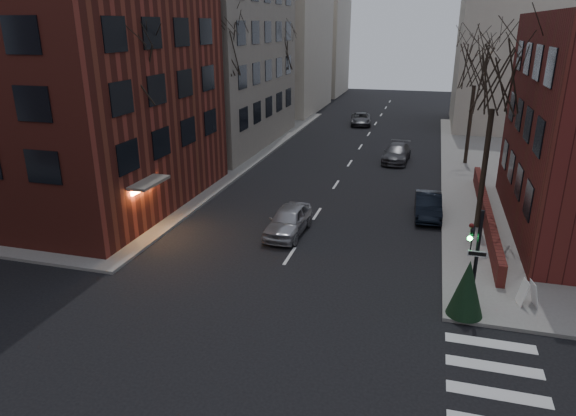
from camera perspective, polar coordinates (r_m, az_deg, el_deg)
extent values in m
cube|color=gray|center=(53.69, -25.56, 6.71)|extent=(44.00, 44.00, 0.15)
cube|color=maroon|center=(33.68, -24.87, 15.59)|extent=(15.00, 15.00, 18.00)
cube|color=#571A19|center=(30.28, 21.14, -0.46)|extent=(0.35, 16.00, 1.00)
cube|color=#BFB5A1|center=(67.78, -2.50, 18.53)|extent=(14.00, 16.00, 18.00)
cube|color=#BFB5A1|center=(60.20, 25.27, 15.65)|extent=(14.00, 14.00, 16.00)
cube|color=#BFB5A1|center=(83.69, 2.66, 17.38)|extent=(10.00, 12.00, 14.00)
cylinder|color=black|center=(20.33, 20.16, -5.56)|extent=(0.14, 0.14, 4.00)
cylinder|color=black|center=(21.18, 19.55, -10.22)|extent=(0.44, 0.44, 0.20)
imported|color=black|center=(19.98, 19.73, -3.29)|extent=(0.16, 0.20, 1.00)
sphere|color=#19FF4C|center=(19.91, 19.56, -3.19)|extent=(0.18, 0.18, 0.18)
cube|color=white|center=(20.08, 20.30, -4.80)|extent=(0.70, 0.03, 0.22)
cylinder|color=#2D231C|center=(28.55, -16.04, 4.89)|extent=(0.28, 0.28, 6.65)
cylinder|color=#2D231C|center=(38.98, -6.92, 9.60)|extent=(0.28, 0.28, 7.00)
cylinder|color=#2D231C|center=(52.09, -0.97, 11.88)|extent=(0.28, 0.28, 6.30)
cylinder|color=#2D231C|center=(28.51, 20.94, 3.96)|extent=(0.28, 0.28, 6.30)
cylinder|color=#2D231C|center=(42.19, 19.52, 8.67)|extent=(0.28, 0.28, 5.95)
cylinder|color=black|center=(35.24, -8.45, 7.62)|extent=(0.12, 0.12, 6.00)
sphere|color=#FFA54C|center=(34.73, -8.71, 12.63)|extent=(0.36, 0.36, 0.36)
cylinder|color=black|center=(53.85, 0.27, 11.98)|extent=(0.12, 0.12, 6.00)
sphere|color=#FFA54C|center=(53.52, 0.28, 15.27)|extent=(0.36, 0.36, 0.36)
imported|color=black|center=(30.33, 15.30, 0.27)|extent=(1.64, 4.16, 1.35)
imported|color=#A1A1A6|center=(26.85, 0.05, -1.38)|extent=(1.91, 4.42, 1.49)
imported|color=#414146|center=(42.22, 11.98, 5.98)|extent=(2.21, 4.84, 1.37)
imported|color=#45464B|center=(57.56, 8.09, 9.76)|extent=(2.72, 4.83, 1.27)
cube|color=white|center=(22.05, 25.12, -8.56)|extent=(0.58, 0.72, 1.03)
cone|color=black|center=(20.24, 19.28, -8.37)|extent=(1.44, 1.44, 2.22)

